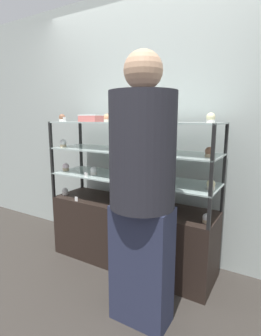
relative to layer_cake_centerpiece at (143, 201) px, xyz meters
The scene contains 27 objects.
ground_plane 0.67m from the layer_cake_centerpiece, behind, with size 20.00×20.00×0.00m, color #38332D.
back_wall 0.77m from the layer_cake_centerpiece, 109.88° to the left, with size 8.00×0.05×2.60m.
display_base 0.38m from the layer_cake_centerpiece, behind, with size 1.57×0.45×0.60m.
display_riser_lower 0.23m from the layer_cake_centerpiece, behind, with size 1.57×0.45×0.25m.
display_riser_middle 0.46m from the layer_cake_centerpiece, behind, with size 1.57×0.45×0.25m.
display_riser_upper 0.70m from the layer_cake_centerpiece, behind, with size 1.57×0.45×0.25m.
layer_cake_centerpiece is the anchor object (origin of this frame).
sheet_cake_frosted 0.93m from the layer_cake_centerpiece, behind, with size 0.21×0.15×0.07m.
cupcake_0 0.87m from the layer_cake_centerpiece, behind, with size 0.06×0.06×0.07m.
cupcake_1 0.59m from the layer_cake_centerpiece, ahead, with size 0.06×0.06×0.07m.
price_tag_0 0.65m from the layer_cake_centerpiece, 162.88° to the right, with size 0.04×0.00×0.04m.
cupcake_2 0.91m from the layer_cake_centerpiece, behind, with size 0.07×0.07×0.08m.
cupcake_3 0.56m from the layer_cake_centerpiece, behind, with size 0.07×0.07×0.08m.
cupcake_4 0.29m from the layer_cake_centerpiece, 148.29° to the right, with size 0.07×0.07×0.08m.
cupcake_5 0.32m from the layer_cake_centerpiece, ahead, with size 0.07×0.07×0.08m.
cupcake_6 0.64m from the layer_cake_centerpiece, ahead, with size 0.07×0.07×0.08m.
price_tag_1 0.57m from the layer_cake_centerpiece, 158.65° to the right, with size 0.04×0.00×0.04m.
cupcake_7 0.99m from the layer_cake_centerpiece, behind, with size 0.07×0.07×0.08m.
cupcake_8 0.51m from the layer_cake_centerpiece, 152.96° to the right, with size 0.07×0.07×0.08m.
cupcake_9 0.75m from the layer_cake_centerpiece, ahead, with size 0.07×0.07×0.08m.
price_tag_2 0.55m from the layer_cake_centerpiece, 40.81° to the right, with size 0.04×0.00×0.04m.
cupcake_10 1.12m from the layer_cake_centerpiece, behind, with size 0.06×0.06×0.07m.
cupcake_11 0.82m from the layer_cake_centerpiece, behind, with size 0.06×0.06×0.07m.
cupcake_12 0.74m from the layer_cake_centerpiece, 43.28° to the right, with size 0.06×0.06×0.07m.
cupcake_13 0.94m from the layer_cake_centerpiece, ahead, with size 0.06×0.06×0.07m.
price_tag_3 1.04m from the layer_cake_centerpiece, 165.27° to the right, with size 0.04×0.00×0.04m.
customer_figure 0.71m from the layer_cake_centerpiece, 62.52° to the right, with size 0.41×0.41×1.78m.
Camera 1 is at (1.19, -2.00, 1.38)m, focal length 28.00 mm.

